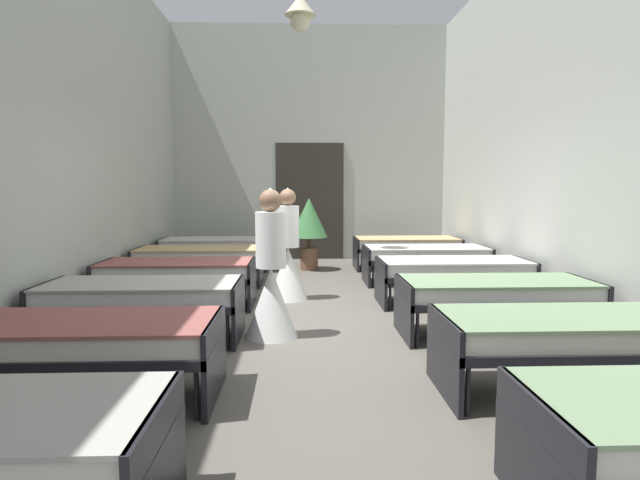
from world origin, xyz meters
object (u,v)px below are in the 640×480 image
object	(u,v)px
bed_right_row_1	(572,334)
bed_right_row_3	(453,270)
bed_right_row_4	(426,255)
nurse_mid_aisle	(288,260)
bed_left_row_1	(80,339)
bed_left_row_2	(142,296)
potted_plant	(309,222)
nurse_near_aisle	(271,285)
bed_left_row_5	(215,246)
bed_left_row_3	(177,272)
bed_right_row_2	(496,293)
bed_right_row_5	(406,245)
bed_left_row_4	(200,256)

from	to	relation	value
bed_right_row_1	bed_right_row_3	size ratio (longest dim) A/B	1.00
bed_right_row_4	nurse_mid_aisle	distance (m)	2.38
bed_left_row_1	bed_right_row_3	world-z (taller)	same
bed_right_row_3	nurse_mid_aisle	bearing A→B (deg)	170.04
bed_left_row_2	potted_plant	world-z (taller)	potted_plant
nurse_near_aisle	nurse_mid_aisle	xyz separation A→B (m)	(0.13, 1.77, 0.00)
bed_left_row_2	bed_left_row_5	size ratio (longest dim) A/B	1.00
bed_left_row_3	bed_right_row_1	bearing A→B (deg)	-39.82
bed_right_row_3	bed_left_row_5	distance (m)	4.55
nurse_mid_aisle	potted_plant	distance (m)	2.53
bed_right_row_2	nurse_mid_aisle	bearing A→B (deg)	139.18
bed_right_row_2	bed_right_row_1	bearing A→B (deg)	-90.00
bed_right_row_1	bed_right_row_2	bearing A→B (deg)	90.00
bed_right_row_1	bed_left_row_2	size ratio (longest dim) A/B	1.00
bed_right_row_5	bed_left_row_1	bearing A→B (deg)	-120.95
bed_left_row_5	nurse_mid_aisle	xyz separation A→B (m)	(1.38, -2.54, 0.09)
nurse_mid_aisle	bed_right_row_1	bearing A→B (deg)	84.46
bed_left_row_1	bed_left_row_5	distance (m)	5.82
bed_left_row_3	nurse_near_aisle	xyz separation A→B (m)	(1.25, -1.40, 0.09)
bed_left_row_4	potted_plant	size ratio (longest dim) A/B	1.46
bed_left_row_4	bed_right_row_4	distance (m)	3.49
bed_left_row_2	bed_right_row_1	bearing A→B (deg)	-22.63
bed_left_row_2	nurse_near_aisle	distance (m)	1.25
bed_right_row_5	bed_left_row_3	bearing A→B (deg)	-140.18
bed_left_row_3	bed_right_row_3	size ratio (longest dim) A/B	1.00
bed_left_row_2	bed_left_row_3	world-z (taller)	same
bed_left_row_5	bed_right_row_1	bearing A→B (deg)	-59.05
bed_left_row_3	bed_right_row_3	xyz separation A→B (m)	(3.49, 0.00, 0.00)
nurse_mid_aisle	bed_left_row_3	bearing A→B (deg)	-23.25
nurse_mid_aisle	bed_right_row_5	bearing A→B (deg)	-168.12
bed_left_row_5	bed_right_row_5	distance (m)	3.49
bed_right_row_2	nurse_near_aisle	bearing A→B (deg)	178.48
bed_left_row_3	bed_right_row_2	bearing A→B (deg)	-22.63
bed_right_row_2	bed_left_row_5	world-z (taller)	same
nurse_mid_aisle	bed_left_row_4	bearing A→B (deg)	-76.56
bed_right_row_2	bed_left_row_5	size ratio (longest dim) A/B	1.00
bed_left_row_3	nurse_mid_aisle	size ratio (longest dim) A/B	1.28
bed_right_row_2	bed_left_row_4	size ratio (longest dim) A/B	1.00
bed_right_row_4	nurse_near_aisle	world-z (taller)	nurse_near_aisle
bed_right_row_1	bed_right_row_4	bearing A→B (deg)	90.00
bed_right_row_2	nurse_near_aisle	xyz separation A→B (m)	(-2.24, 0.06, 0.09)
bed_right_row_4	bed_left_row_1	bearing A→B (deg)	-128.65
bed_right_row_4	nurse_mid_aisle	xyz separation A→B (m)	(-2.12, -1.08, 0.09)
bed_left_row_2	bed_left_row_1	bearing A→B (deg)	-90.00
bed_left_row_2	potted_plant	bearing A→B (deg)	68.46
bed_left_row_1	bed_right_row_2	distance (m)	3.78
bed_right_row_2	bed_right_row_5	bearing A→B (deg)	90.00
bed_right_row_2	potted_plant	size ratio (longest dim) A/B	1.46
bed_left_row_3	bed_right_row_5	bearing A→B (deg)	39.82
bed_right_row_4	bed_right_row_5	xyz separation A→B (m)	(0.00, 1.46, 0.00)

